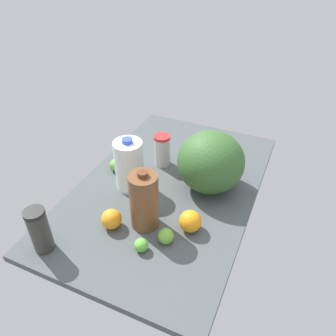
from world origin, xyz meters
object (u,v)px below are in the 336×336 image
lime_loose (116,165)px  lime_beside_bowl (166,236)px  orange_near_front (190,221)px  shaker_bottle (40,230)px  tumbler_cup (162,150)px  orange_far_back (111,219)px  milk_jug (129,165)px  watermelon (211,162)px  lime_by_jug (141,245)px  chocolate_milk_jug (144,201)px

lime_loose → lime_beside_bowl: lime_loose is taller
orange_near_front → lime_beside_bowl: bearing=147.8°
shaker_bottle → lime_loose: shaker_bottle is taller
tumbler_cup → orange_far_back: 46.46cm
milk_jug → shaker_bottle: milk_jug is taller
watermelon → lime_beside_bowl: watermelon is taller
shaker_bottle → lime_by_jug: size_ratio=3.58×
milk_jug → shaker_bottle: 45.46cm
orange_far_back → tumbler_cup: bearing=-0.2°
lime_by_jug → shaker_bottle: bearing=112.5°
watermelon → lime_by_jug: bearing=166.3°
milk_jug → lime_beside_bowl: milk_jug is taller
orange_near_front → lime_by_jug: 20.81cm
chocolate_milk_jug → shaker_bottle: 38.02cm
milk_jug → orange_near_front: bearing=-112.4°
tumbler_cup → lime_beside_bowl: bearing=-153.7°
chocolate_milk_jug → milk_jug: size_ratio=1.03×
tumbler_cup → lime_beside_bowl: 50.21cm
chocolate_milk_jug → watermelon: 35.67cm
orange_near_front → lime_beside_bowl: orange_near_front is taller
tumbler_cup → lime_by_jug: bearing=-163.2°
chocolate_milk_jug → milk_jug: 24.72cm
lime_loose → lime_by_jug: (-37.91, -33.50, -0.50)cm
orange_near_front → milk_jug: bearing=67.6°
shaker_bottle → lime_by_jug: (13.50, -32.51, -6.66)cm
tumbler_cup → lime_loose: (-13.99, 17.87, -4.99)cm
milk_jug → lime_beside_bowl: size_ratio=4.15×
chocolate_milk_jug → shaker_bottle: size_ratio=1.39×
lime_by_jug → lime_beside_bowl: (7.13, -6.52, 0.42)cm
tumbler_cup → watermelon: size_ratio=0.55×
lime_loose → tumbler_cup: bearing=-52.0°
chocolate_milk_jug → orange_far_back: size_ratio=3.20×
milk_jug → lime_loose: bearing=58.6°
lime_loose → orange_far_back: (-32.30, -17.73, 0.92)cm
watermelon → lime_loose: 45.96cm
watermelon → orange_far_back: 47.94cm
lime_by_jug → lime_beside_bowl: size_ratio=0.86×
lime_beside_bowl → orange_near_front: bearing=-32.2°
chocolate_milk_jug → tumbler_cup: chocolate_milk_jug is taller
chocolate_milk_jug → orange_near_front: 19.27cm
lime_by_jug → lime_loose: bearing=41.5°
tumbler_cup → lime_beside_bowl: tumbler_cup is taller
tumbler_cup → shaker_bottle: bearing=165.5°
watermelon → orange_far_back: watermelon is taller
chocolate_milk_jug → lime_loose: 39.56cm
shaker_bottle → orange_far_back: bearing=-41.2°
milk_jug → shaker_bottle: bearing=165.8°
orange_near_front → lime_by_jug: (-16.57, 12.46, -1.78)cm
chocolate_milk_jug → milk_jug: (18.24, 16.69, -0.37)cm
tumbler_cup → lime_loose: bearing=128.0°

